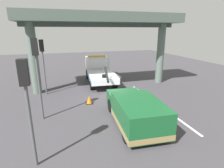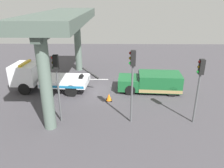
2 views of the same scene
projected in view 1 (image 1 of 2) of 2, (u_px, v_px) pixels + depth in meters
ground_plane at (110, 94)px, 14.84m from camera, size 60.00×40.00×0.10m
lane_stripe_west at (185, 124)px, 10.07m from camera, size 2.60×0.16×0.01m
lane_stripe_mid at (140, 91)px, 15.57m from camera, size 2.60×0.16×0.01m
lane_stripe_east at (118, 75)px, 21.07m from camera, size 2.60×0.16×0.01m
tow_truck_white at (99, 70)px, 18.31m from camera, size 7.32×2.80×2.46m
towed_van_green at (135, 111)px, 9.88m from camera, size 5.33×2.53×1.58m
overpass_structure at (103, 23)px, 15.03m from camera, size 3.60×13.44×6.44m
traffic_light_near at (26, 91)px, 6.17m from camera, size 0.39×0.32×4.16m
traffic_light_far at (37, 62)px, 9.73m from camera, size 0.39×0.32×4.67m
traffic_light_mid at (43, 55)px, 13.92m from camera, size 0.39×0.32×4.38m
traffic_cone_orange at (89, 100)px, 12.83m from camera, size 0.48×0.48×0.58m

